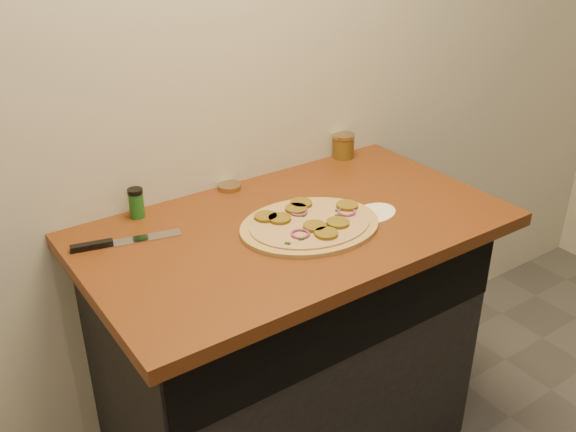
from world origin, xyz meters
TOP-DOWN VIEW (x-y plane):
  - cabinet at (0.00, 1.45)m, footprint 1.10×0.60m
  - countertop at (0.00, 1.42)m, footprint 1.20×0.70m
  - pizza at (0.02, 1.37)m, footprint 0.44×0.44m
  - chefs_knife at (-0.46, 1.59)m, footprint 0.29×0.10m
  - mason_jar_lid at (-0.04, 1.72)m, footprint 0.08×0.08m
  - salsa_jar at (0.42, 1.72)m, footprint 0.08×0.08m
  - spice_shaker at (-0.35, 1.70)m, footprint 0.04×0.04m
  - flour_spill at (0.22, 1.33)m, footprint 0.18×0.18m

SIDE VIEW (x-z plane):
  - cabinet at x=0.00m, z-range 0.00..0.86m
  - countertop at x=0.00m, z-range 0.86..0.90m
  - flour_spill at x=0.22m, z-range 0.90..0.90m
  - chefs_knife at x=-0.46m, z-range 0.90..0.91m
  - mason_jar_lid at x=-0.04m, z-range 0.90..0.92m
  - pizza at x=0.02m, z-range 0.90..0.92m
  - salsa_jar at x=0.42m, z-range 0.90..0.98m
  - spice_shaker at x=-0.35m, z-range 0.90..0.99m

